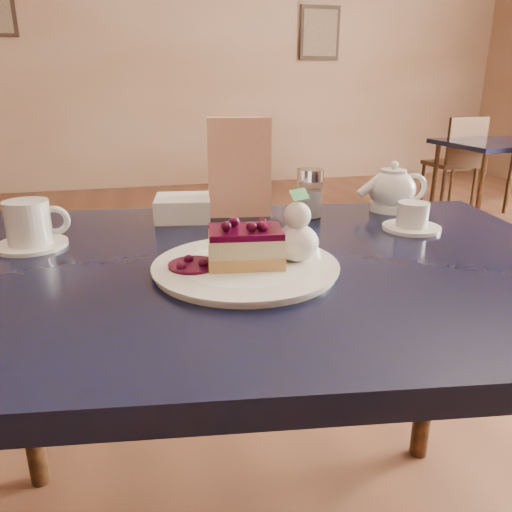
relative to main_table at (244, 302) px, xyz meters
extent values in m
cube|color=tan|center=(0.18, 4.77, 0.80)|extent=(8.00, 0.02, 3.00)
cube|color=black|center=(1.98, 4.74, 0.90)|extent=(0.45, 0.03, 0.55)
cube|color=black|center=(0.00, 0.00, 0.06)|extent=(1.37, 1.02, 0.04)
cylinder|color=#492912|center=(-0.50, 0.44, -0.33)|extent=(0.05, 0.05, 0.74)
cylinder|color=#492912|center=(0.61, 0.27, -0.33)|extent=(0.05, 0.05, 0.74)
cylinder|color=white|center=(-0.01, -0.05, 0.09)|extent=(0.31, 0.31, 0.01)
cube|color=tan|center=(-0.01, -0.05, 0.11)|extent=(0.14, 0.11, 0.02)
cube|color=beige|center=(-0.01, -0.05, 0.13)|extent=(0.14, 0.10, 0.03)
cube|color=#460524|center=(-0.01, -0.05, 0.15)|extent=(0.13, 0.10, 0.01)
ellipsoid|color=white|center=(0.08, -0.05, 0.13)|extent=(0.08, 0.08, 0.06)
cylinder|color=#460524|center=(-0.10, -0.04, 0.10)|extent=(0.08, 0.08, 0.01)
cylinder|color=white|center=(-0.38, 0.18, 0.09)|extent=(0.14, 0.14, 0.01)
cylinder|color=white|center=(-0.38, 0.18, 0.13)|extent=(0.08, 0.08, 0.08)
torus|color=white|center=(-0.34, 0.18, 0.13)|extent=(0.06, 0.01, 0.06)
cylinder|color=white|center=(0.40, 0.10, 0.09)|extent=(0.13, 0.13, 0.01)
cylinder|color=white|center=(0.40, 0.10, 0.12)|extent=(0.07, 0.07, 0.05)
ellipsoid|color=white|center=(0.44, 0.27, 0.13)|extent=(0.12, 0.12, 0.10)
cylinder|color=white|center=(0.44, 0.27, 0.19)|extent=(0.06, 0.06, 0.01)
cylinder|color=white|center=(0.37, 0.27, 0.13)|extent=(0.06, 0.02, 0.05)
cube|color=#FDF3C6|center=(0.07, 0.31, 0.20)|extent=(0.15, 0.05, 0.23)
cylinder|color=white|center=(0.22, 0.26, 0.13)|extent=(0.06, 0.06, 0.09)
cylinder|color=silver|center=(0.22, 0.26, 0.18)|extent=(0.06, 0.06, 0.03)
cube|color=white|center=(-0.07, 0.32, 0.11)|extent=(0.14, 0.14, 0.05)
cube|color=black|center=(2.64, 2.48, -0.06)|extent=(0.89, 0.72, 0.04)
cylinder|color=#492912|center=(2.27, 2.19, -0.39)|extent=(0.04, 0.04, 0.63)
cylinder|color=#492912|center=(2.27, 2.76, -0.39)|extent=(0.04, 0.04, 0.63)
cylinder|color=#492912|center=(3.01, 2.76, -0.39)|extent=(0.04, 0.04, 0.63)
camera|label=1|loc=(-0.19, -0.83, 0.39)|focal=35.00mm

